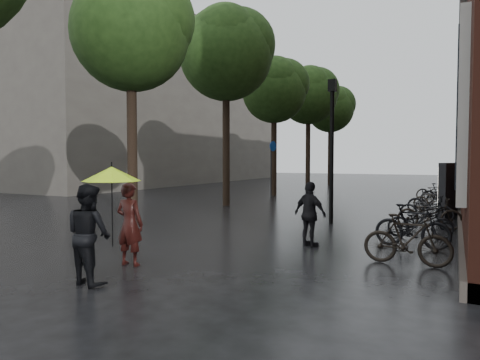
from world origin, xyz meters
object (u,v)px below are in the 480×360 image
Objects in this scene: person_burgundy at (130,224)px; pedestrian_walking at (310,214)px; person_black at (89,234)px; lamp_post at (332,137)px; parked_bicycles at (431,205)px; ad_lightbox at (450,190)px.

person_burgundy reaches higher than pedestrian_walking.
lamp_post is (1.84, 8.42, 1.97)m from person_black.
pedestrian_walking is (2.34, 4.60, -0.06)m from person_black.
person_burgundy is 0.35× the size of lamp_post.
parked_bicycles is (4.88, 10.04, -0.34)m from person_burgundy.
person_burgundy is 4.22m from pedestrian_walking.
person_black reaches higher than person_burgundy.
parked_bicycles is at bearing -101.99° from person_black.
ad_lightbox reaches higher than pedestrian_walking.
person_burgundy is 0.83× the size of ad_lightbox.
pedestrian_walking is 7.73m from ad_lightbox.
lamp_post is (-2.81, -2.88, 2.33)m from parked_bicycles.
ad_lightbox is (5.23, 11.76, 0.15)m from person_black.
person_burgundy is at bearing -92.75° from ad_lightbox.
pedestrian_walking is at bearing -106.61° from person_black.
pedestrian_walking is 0.10× the size of parked_bicycles.
lamp_post is (-0.50, 3.82, 2.02)m from pedestrian_walking.
person_black is at bearing 85.04° from pedestrian_walking.
person_burgundy is at bearing -68.91° from person_black.
person_black is 0.11× the size of parked_bicycles.
person_black is 0.85× the size of ad_lightbox.
person_black is 8.84m from lamp_post.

